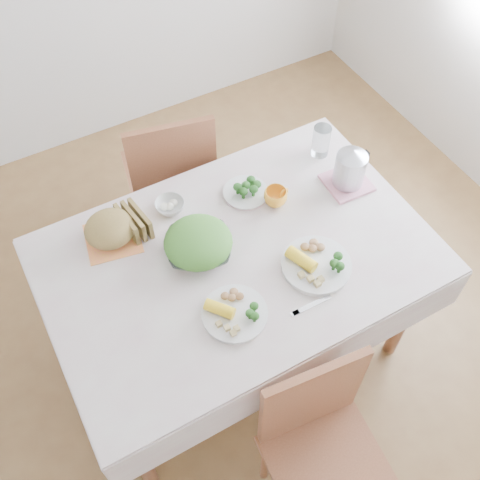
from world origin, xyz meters
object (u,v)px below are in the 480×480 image
dining_table (238,305)px  chair_far (169,173)px  chair_near (329,466)px  yellow_mug (276,197)px  salad_bowl (199,247)px  electric_kettle (351,164)px  dinner_plate_right (316,265)px  dinner_plate_left (235,314)px

dining_table → chair_far: chair_far is taller
chair_near → yellow_mug: 1.05m
salad_bowl → electric_kettle: size_ratio=1.36×
dinner_plate_right → electric_kettle: size_ratio=1.48×
salad_bowl → dinner_plate_right: size_ratio=0.92×
chair_far → electric_kettle: size_ratio=5.13×
chair_near → dining_table: bearing=91.4°
chair_near → yellow_mug: chair_near is taller
electric_kettle → yellow_mug: bearing=-165.1°
yellow_mug → dinner_plate_right: bearing=-94.8°
chair_far → electric_kettle: (0.55, -0.70, 0.42)m
chair_near → salad_bowl: 0.93m
chair_far → salad_bowl: (-0.17, -0.72, 0.33)m
chair_far → dinner_plate_left: size_ratio=3.90×
yellow_mug → dinner_plate_left: bearing=-136.4°
dining_table → dinner_plate_right: size_ratio=5.15×
chair_near → dinner_plate_left: size_ratio=3.73×
salad_bowl → dinner_plate_left: salad_bowl is taller
salad_bowl → electric_kettle: (0.72, 0.02, 0.09)m
chair_near → dinner_plate_left: chair_near is taller
dining_table → yellow_mug: (0.26, 0.15, 0.43)m
chair_far → dining_table: bearing=98.8°
chair_near → dinner_plate_left: bearing=104.1°
chair_near → salad_bowl: bearing=100.3°
chair_near → dinner_plate_right: size_ratio=3.31×
chair_far → yellow_mug: 0.76m
yellow_mug → dining_table: bearing=-149.5°
salad_bowl → chair_far: bearing=76.8°
dining_table → salad_bowl: 0.44m
salad_bowl → dining_table: bearing=-33.5°
chair_far → dinner_plate_left: 1.09m
dinner_plate_left → electric_kettle: 0.81m
chair_near → chair_far: (0.10, 1.59, 0.00)m
dinner_plate_right → dining_table: bearing=140.0°
chair_far → dinner_plate_right: 1.06m
yellow_mug → electric_kettle: size_ratio=0.53×
dinner_plate_left → electric_kettle: (0.73, 0.33, 0.11)m
salad_bowl → dinner_plate_left: bearing=-92.4°
chair_far → dinner_plate_right: chair_far is taller
yellow_mug → electric_kettle: bearing=-9.7°
chair_far → dinner_plate_left: bearing=91.7°
dining_table → electric_kettle: bearing=9.6°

